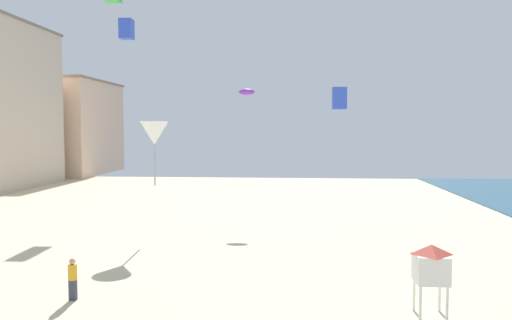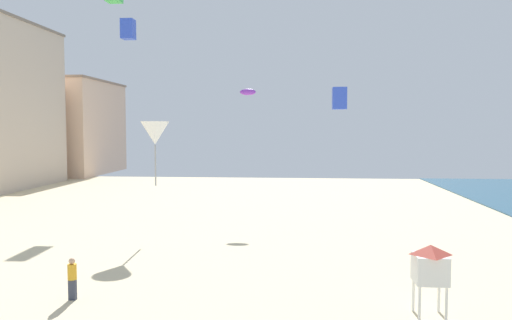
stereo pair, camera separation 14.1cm
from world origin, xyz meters
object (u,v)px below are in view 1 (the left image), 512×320
(kite_blue_box, at_px, (127,29))
(lifeguard_stand, at_px, (431,265))
(kite_white_delta, at_px, (154,133))
(kite_flyer, at_px, (73,277))
(kite_purple_parafoil, at_px, (247,92))
(kite_blue_box_2, at_px, (339,98))

(kite_blue_box, bearing_deg, lifeguard_stand, -52.92)
(lifeguard_stand, relative_size, kite_white_delta, 0.64)
(kite_flyer, xyz_separation_m, kite_purple_parafoil, (4.74, 21.08, 8.54))
(kite_white_delta, height_order, kite_purple_parafoil, kite_purple_parafoil)
(kite_blue_box, distance_m, kite_purple_parafoil, 13.19)
(lifeguard_stand, bearing_deg, kite_purple_parafoil, 112.14)
(lifeguard_stand, height_order, kite_blue_box, kite_blue_box)
(kite_flyer, xyz_separation_m, kite_white_delta, (-0.06, 11.72, 5.39))
(lifeguard_stand, height_order, kite_blue_box_2, kite_blue_box_2)
(lifeguard_stand, xyz_separation_m, kite_blue_box, (-19.57, 25.89, 13.49))
(kite_flyer, height_order, kite_blue_box, kite_blue_box)
(kite_flyer, relative_size, kite_blue_box, 0.94)
(kite_blue_box, bearing_deg, kite_blue_box_2, -48.44)
(kite_white_delta, bearing_deg, kite_blue_box_2, -27.27)
(kite_blue_box, height_order, kite_blue_box_2, kite_blue_box)
(kite_blue_box, bearing_deg, kite_purple_parafoil, -20.94)
(kite_flyer, bearing_deg, lifeguard_stand, 81.39)
(kite_purple_parafoil, distance_m, kite_blue_box_2, 16.06)
(kite_flyer, relative_size, lifeguard_stand, 0.64)
(kite_blue_box, bearing_deg, kite_flyer, -76.05)
(kite_flyer, distance_m, lifeguard_stand, 13.33)
(lifeguard_stand, distance_m, kite_purple_parafoil, 24.51)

